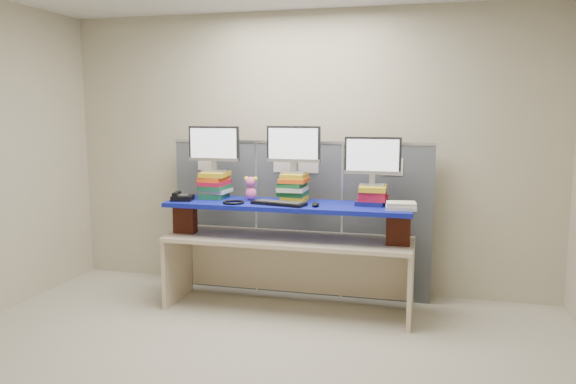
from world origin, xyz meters
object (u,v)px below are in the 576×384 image
(desk, at_px, (288,252))
(monitor_right, at_px, (373,158))
(monitor_center, at_px, (293,147))
(desk_phone, at_px, (182,197))
(blue_board, at_px, (288,205))
(keyboard, at_px, (279,203))
(monitor_left, at_px, (214,146))

(desk, height_order, monitor_right, monitor_right)
(desk, bearing_deg, monitor_center, 80.10)
(desk_phone, bearing_deg, blue_board, -3.14)
(desk, relative_size, desk_phone, 10.71)
(desk, relative_size, monitor_right, 4.53)
(blue_board, bearing_deg, desk, 86.36)
(keyboard, bearing_deg, monitor_center, 85.28)
(desk, bearing_deg, keyboard, -115.32)
(monitor_left, bearing_deg, desk, -9.00)
(monitor_right, xyz_separation_m, desk_phone, (-1.72, -0.22, -0.38))
(desk_phone, bearing_deg, desk, -3.14)
(monitor_center, distance_m, desk_phone, 1.13)
(desk, relative_size, blue_board, 1.01)
(monitor_center, distance_m, keyboard, 0.54)
(monitor_left, bearing_deg, keyboard, -18.48)
(monitor_right, xyz_separation_m, keyboard, (-0.79, -0.23, -0.39))
(monitor_right, bearing_deg, monitor_center, -180.00)
(keyboard, height_order, desk_phone, desk_phone)
(blue_board, xyz_separation_m, monitor_center, (0.02, 0.12, 0.52))
(monitor_center, xyz_separation_m, monitor_right, (0.72, 0.00, -0.09))
(keyboard, bearing_deg, desk_phone, -167.68)
(desk, relative_size, monitor_center, 4.53)
(desk, bearing_deg, blue_board, -93.64)
(desk, distance_m, blue_board, 0.43)
(monitor_center, relative_size, keyboard, 0.97)
(monitor_right, bearing_deg, monitor_left, -180.00)
(monitor_center, bearing_deg, blue_board, -99.90)
(monitor_left, height_order, monitor_right, monitor_left)
(monitor_left, bearing_deg, monitor_center, -0.00)
(monitor_left, relative_size, keyboard, 0.97)
(monitor_center, height_order, monitor_right, monitor_center)
(monitor_left, bearing_deg, blue_board, -9.00)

